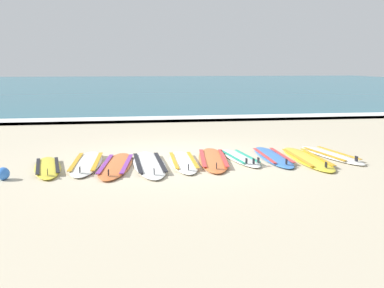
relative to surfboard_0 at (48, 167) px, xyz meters
name	(u,v)px	position (x,y,z in m)	size (l,w,h in m)	color
ground_plane	(181,159)	(2.73, 0.48, -0.04)	(80.00, 80.00, 0.00)	#C1B599
sea	(140,84)	(2.73, 36.62, 0.01)	(80.00, 60.00, 0.10)	#23667A
wave_foam_strip	(160,119)	(2.73, 7.15, 0.02)	(80.00, 1.05, 0.11)	white
surfboard_0	(48,167)	(0.00, 0.00, 0.00)	(0.86, 2.07, 0.18)	yellow
surfboard_1	(87,163)	(0.73, 0.27, 0.00)	(0.68, 2.43, 0.18)	silver
surfboard_2	(116,165)	(1.35, -0.02, 0.00)	(0.87, 2.48, 0.18)	orange
surfboard_3	(149,164)	(2.02, 0.00, 0.00)	(0.76, 2.60, 0.18)	white
surfboard_4	(183,162)	(2.75, 0.11, 0.00)	(0.58, 2.23, 0.18)	white
surfboard_5	(213,159)	(3.41, 0.24, 0.00)	(0.92, 2.55, 0.18)	orange
surfboard_6	(240,158)	(4.02, 0.29, 0.00)	(0.73, 1.96, 0.18)	white
surfboard_7	(273,157)	(4.79, 0.30, 0.00)	(0.61, 2.28, 0.18)	#3875CC
surfboard_8	(307,158)	(5.46, 0.02, 0.00)	(0.69, 2.52, 0.18)	yellow
surfboard_9	(331,155)	(6.16, 0.31, 0.00)	(0.92, 2.25, 0.18)	silver
beach_ball	(3,174)	(-0.64, -0.74, 0.08)	(0.23, 0.23, 0.23)	blue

